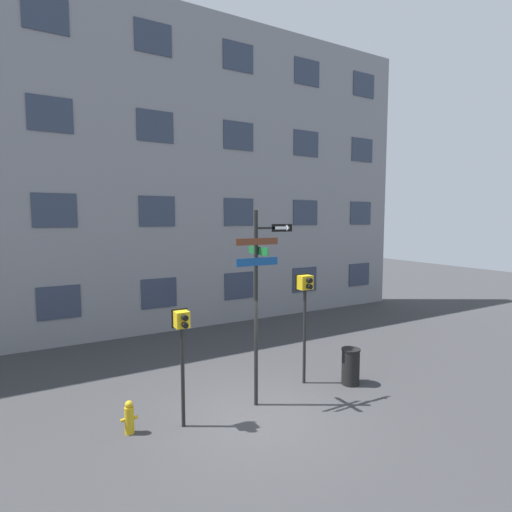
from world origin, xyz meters
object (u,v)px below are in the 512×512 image
Objects in this scene: pedestrian_signal_left at (182,337)px; trash_bin at (351,366)px; street_sign_pole at (259,289)px; pedestrian_signal_right at (305,298)px; fire_hydrant at (129,417)px.

trash_bin is at bearing -1.47° from pedestrian_signal_left.
street_sign_pole is 1.78m from pedestrian_signal_right.
street_sign_pole is 3.52m from trash_bin.
street_sign_pole is 1.82× the size of pedestrian_signal_left.
street_sign_pole is at bearing -3.92° from fire_hydrant.
fire_hydrant is at bearing -176.78° from pedestrian_signal_right.
pedestrian_signal_right is at bearing 15.50° from street_sign_pole.
pedestrian_signal_right is at bearing 3.22° from fire_hydrant.
fire_hydrant is at bearing 175.86° from trash_bin.
trash_bin is at bearing -33.02° from pedestrian_signal_right.
fire_hydrant is 5.65m from trash_bin.
pedestrian_signal_left is at bearing 178.53° from trash_bin.
pedestrian_signal_left is 3.63× the size of fire_hydrant.
street_sign_pole is 4.74× the size of trash_bin.
pedestrian_signal_left is 3.62m from pedestrian_signal_right.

